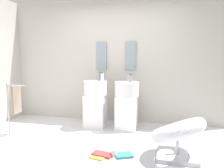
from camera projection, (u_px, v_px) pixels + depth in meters
name	position (u px, v px, depth m)	size (l,w,h in m)	color
ground_plane	(94.00, 151.00, 3.44)	(4.80, 3.60, 0.04)	silver
rear_partition	(116.00, 61.00, 4.87)	(4.80, 0.10, 2.60)	beige
pedestal_sink_left	(95.00, 103.00, 4.51)	(0.46, 0.46, 1.03)	white
pedestal_sink_right	(127.00, 104.00, 4.38)	(0.46, 0.46, 1.03)	white
vanity_mirror_left	(101.00, 56.00, 4.85)	(0.22, 0.03, 0.58)	#8C9EA8
vanity_mirror_right	(131.00, 56.00, 4.71)	(0.22, 0.03, 0.58)	#8C9EA8
lounge_chair	(178.00, 134.00, 3.14)	(1.07, 1.07, 0.65)	#B7BABF
towel_rack	(15.00, 100.00, 4.04)	(0.37, 0.22, 0.95)	#B7BABF
area_rug	(115.00, 157.00, 3.19)	(1.12, 0.74, 0.01)	#B2B2B7
magazine_red	(102.00, 154.00, 3.22)	(0.29, 0.15, 0.03)	#B73838
magazine_ochre	(98.00, 157.00, 3.17)	(0.22, 0.18, 0.02)	gold
magazine_teal	(124.00, 155.00, 3.20)	(0.24, 0.18, 0.03)	teal
coffee_mug	(114.00, 153.00, 3.21)	(0.09, 0.09, 0.10)	white
soap_bottle_blue	(100.00, 77.00, 4.53)	(0.04, 0.04, 0.18)	#4C72B7
soap_bottle_grey	(131.00, 79.00, 4.20)	(0.06, 0.06, 0.16)	#99999E
soap_bottle_white	(102.00, 77.00, 4.45)	(0.06, 0.06, 0.17)	white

